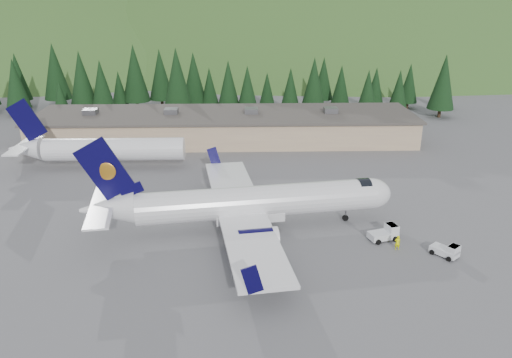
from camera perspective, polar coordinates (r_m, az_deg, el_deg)
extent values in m
plane|color=#59595E|center=(60.45, 0.16, -5.57)|extent=(600.00, 600.00, 0.00)
cylinder|color=white|center=(59.01, 0.16, -2.59)|extent=(28.50, 7.89, 3.79)
ellipsoid|color=white|center=(62.87, 12.94, -1.63)|extent=(5.43, 4.47, 3.79)
cylinder|color=black|center=(62.32, 12.12, -1.31)|extent=(1.85, 3.30, 3.13)
cone|color=white|center=(58.55, -16.62, -3.28)|extent=(6.54, 4.64, 3.79)
cube|color=white|center=(59.51, -0.80, -4.06)|extent=(8.46, 4.37, 1.01)
cube|color=white|center=(59.12, -1.77, -3.62)|extent=(10.51, 34.74, 0.35)
cube|color=#080434|center=(74.40, -4.86, 2.62)|extent=(2.04, 0.45, 2.90)
cube|color=#080434|center=(43.34, -0.44, -11.45)|extent=(2.04, 0.45, 2.90)
cylinder|color=#080434|center=(64.90, -1.63, -2.14)|extent=(4.53, 2.92, 2.32)
cylinder|color=white|center=(65.19, 0.04, -2.03)|extent=(0.96, 2.52, 2.46)
cube|color=white|center=(64.69, -1.63, -1.69)|extent=(2.23, 0.57, 0.91)
cylinder|color=#080434|center=(54.45, 0.20, -6.88)|extent=(4.53, 2.92, 2.32)
cylinder|color=white|center=(54.79, 2.19, -6.71)|extent=(0.96, 2.52, 2.46)
cube|color=white|center=(54.20, 0.20, -6.36)|extent=(2.23, 0.57, 0.91)
cube|color=#080434|center=(56.84, -16.90, 1.09)|extent=(6.22, 1.21, 7.41)
ellipsoid|color=orange|center=(57.06, -16.66, 0.98)|extent=(2.00, 0.47, 2.00)
ellipsoid|color=orange|center=(56.69, -16.70, 0.84)|extent=(2.00, 0.47, 2.00)
cube|color=#080434|center=(57.46, -14.04, -1.21)|extent=(2.79, 0.66, 2.00)
cube|color=white|center=(58.43, -17.16, -2.85)|extent=(4.44, 12.86, 0.22)
cylinder|color=slate|center=(62.79, 10.20, -3.96)|extent=(0.23, 0.23, 1.82)
cylinder|color=black|center=(63.01, 10.17, -4.39)|extent=(0.80, 0.39, 0.77)
cylinder|color=slate|center=(62.05, -3.04, -3.85)|extent=(0.27, 0.27, 2.02)
cylinder|color=black|center=(62.28, -2.67, -4.20)|extent=(1.15, 0.51, 1.11)
cylinder|color=black|center=(62.20, -3.40, -4.25)|extent=(1.15, 0.51, 1.11)
cylinder|color=slate|center=(57.18, -2.36, -6.09)|extent=(0.27, 0.27, 2.02)
cylinder|color=black|center=(57.43, -1.95, -6.47)|extent=(1.15, 0.51, 1.11)
cylinder|color=black|center=(57.34, -2.75, -6.53)|extent=(1.15, 0.51, 1.11)
cylinder|color=white|center=(82.27, -15.85, 3.29)|extent=(22.00, 3.60, 3.60)
cone|color=white|center=(86.74, -24.88, 3.15)|extent=(5.00, 3.60, 3.60)
cube|color=#080434|center=(85.21, -24.72, 6.11)|extent=(5.82, 0.28, 6.89)
cube|color=white|center=(86.58, -24.94, 3.53)|extent=(2.40, 11.00, 0.20)
cube|color=silver|center=(59.23, 14.30, -6.21)|extent=(3.62, 2.53, 0.77)
cube|color=silver|center=(59.51, 15.25, -5.47)|extent=(1.50, 1.79, 0.98)
cube|color=black|center=(59.32, 15.29, -5.09)|extent=(1.36, 1.65, 0.11)
cylinder|color=black|center=(60.56, 14.71, -5.94)|extent=(0.66, 0.41, 0.61)
cylinder|color=black|center=(59.29, 15.62, -6.64)|extent=(0.66, 0.41, 0.61)
cylinder|color=black|center=(59.46, 12.93, -6.29)|extent=(0.66, 0.41, 0.61)
cylinder|color=black|center=(58.17, 13.82, -7.02)|extent=(0.66, 0.41, 0.61)
cube|color=silver|center=(57.91, 20.72, -7.71)|extent=(2.98, 3.15, 0.68)
cube|color=silver|center=(57.29, 21.64, -7.51)|extent=(1.66, 1.61, 0.87)
cube|color=black|center=(57.11, 21.69, -7.17)|extent=(1.52, 1.47, 0.10)
cylinder|color=black|center=(58.30, 21.89, -7.98)|extent=(0.51, 0.55, 0.54)
cylinder|color=black|center=(57.05, 21.16, -8.52)|extent=(0.51, 0.55, 0.54)
cylinder|color=black|center=(59.02, 20.23, -7.38)|extent=(0.51, 0.55, 0.54)
cylinder|color=black|center=(57.78, 19.48, -7.90)|extent=(0.51, 0.55, 0.54)
cube|color=tan|center=(95.38, -3.56, 5.91)|extent=(70.00, 16.00, 4.80)
cube|color=#47423D|center=(94.76, -3.60, 7.40)|extent=(71.00, 17.00, 0.40)
cube|color=slate|center=(98.70, -18.39, 7.32)|extent=(2.50, 2.50, 1.00)
cube|color=slate|center=(95.48, -9.67, 7.65)|extent=(2.50, 2.50, 1.00)
cube|color=slate|center=(94.56, -0.55, 7.82)|extent=(2.50, 2.50, 1.00)
cube|color=slate|center=(96.01, 8.52, 7.79)|extent=(2.50, 2.50, 1.00)
imported|color=#F5FF01|center=(57.37, 15.86, -7.01)|extent=(0.63, 0.42, 1.72)
cone|color=black|center=(134.36, -25.61, 10.50)|extent=(5.44, 5.44, 11.12)
cone|color=black|center=(125.46, -25.80, 9.82)|extent=(5.36, 5.36, 10.96)
cone|color=black|center=(130.14, -21.99, 11.34)|extent=(6.41, 6.41, 13.12)
cone|color=black|center=(118.97, -21.45, 8.75)|extent=(3.59, 3.59, 7.34)
cone|color=black|center=(120.22, -19.34, 10.75)|extent=(6.03, 6.03, 12.34)
cone|color=black|center=(118.17, -17.25, 10.30)|extent=(5.24, 5.24, 10.72)
cone|color=black|center=(122.44, -15.37, 9.96)|extent=(3.91, 3.91, 7.99)
cone|color=black|center=(121.93, -13.69, 11.68)|extent=(6.39, 6.39, 13.08)
cone|color=black|center=(123.89, -10.88, 11.66)|extent=(5.81, 5.81, 11.88)
cone|color=black|center=(113.19, -9.03, 11.34)|extent=(6.39, 6.39, 13.07)
cone|color=black|center=(119.78, -7.12, 11.46)|extent=(5.65, 5.65, 11.56)
cone|color=black|center=(119.04, -5.34, 10.52)|extent=(4.23, 4.23, 8.64)
cone|color=black|center=(112.79, -3.17, 10.70)|extent=(5.22, 5.22, 10.69)
cone|color=black|center=(111.82, -0.99, 10.34)|extent=(4.80, 4.80, 9.81)
cone|color=black|center=(121.72, 1.27, 10.39)|extent=(3.56, 3.56, 7.28)
cone|color=black|center=(113.92, 3.95, 10.28)|extent=(4.50, 4.50, 9.20)
cone|color=black|center=(113.28, 6.63, 10.84)|extent=(5.51, 5.51, 11.26)
cone|color=black|center=(124.51, 7.71, 11.33)|extent=(4.94, 4.94, 10.09)
cone|color=black|center=(120.18, 9.68, 10.57)|extent=(4.46, 4.46, 9.11)
cone|color=black|center=(114.14, 12.64, 9.83)|extent=(4.47, 4.47, 9.14)
cone|color=black|center=(121.08, 13.50, 10.27)|extent=(4.31, 4.31, 8.81)
cone|color=black|center=(119.76, 16.03, 9.87)|extent=(4.22, 4.22, 8.63)
cone|color=black|center=(125.89, 17.11, 10.43)|extent=(4.48, 4.48, 9.17)
cone|color=black|center=(118.85, 20.63, 10.35)|extent=(5.83, 5.83, 11.92)
cone|color=black|center=(128.75, 20.98, 9.61)|extent=(3.54, 3.54, 7.25)
ellipsoid|color=#30531C|center=(261.55, -21.24, -3.61)|extent=(336.00, 240.00, 240.00)
ellipsoid|color=#30531C|center=(280.77, 7.08, -2.83)|extent=(420.00, 300.00, 300.00)
ellipsoid|color=#30531C|center=(353.79, 25.69, 0.25)|extent=(392.00, 280.00, 280.00)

